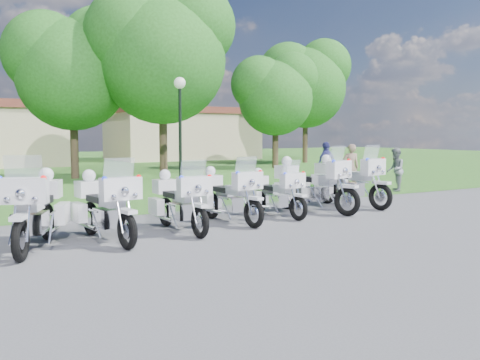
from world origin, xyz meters
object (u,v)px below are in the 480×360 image
motorcycle_1 (37,209)px  motorcycle_7 (348,180)px  lamp_post (180,105)px  motorcycle_5 (274,192)px  motorcycle_4 (228,195)px  bystander_b (395,170)px  motorcycle_2 (104,206)px  bystander_a (351,168)px  motorcycle_6 (311,184)px  motorcycle_3 (179,201)px  bystander_c (326,165)px

motorcycle_1 → motorcycle_7: 8.78m
motorcycle_1 → motorcycle_7: (8.66, 1.44, 0.02)m
motorcycle_1 → lamp_post: 11.10m
motorcycle_5 → lamp_post: size_ratio=0.51×
motorcycle_7 → motorcycle_1: bearing=-1.0°
motorcycle_4 → bystander_b: 8.85m
motorcycle_2 → bystander_a: bearing=-163.0°
motorcycle_6 → motorcycle_7: motorcycle_6 is taller
motorcycle_7 → motorcycle_4: bearing=-0.9°
motorcycle_1 → motorcycle_4: size_ratio=1.04×
motorcycle_3 → bystander_a: 9.57m
motorcycle_2 → motorcycle_7: (7.41, 1.39, 0.05)m
motorcycle_5 → bystander_a: size_ratio=1.27×
motorcycle_4 → motorcycle_1: bearing=2.6°
motorcycle_1 → motorcycle_4: (4.34, 0.72, -0.07)m
motorcycle_6 → bystander_b: motorcycle_6 is taller
lamp_post → bystander_a: lamp_post is taller
motorcycle_5 → motorcycle_1: bearing=3.7°
bystander_b → motorcycle_3: bearing=-25.4°
motorcycle_7 → bystander_b: (4.08, 2.10, 0.04)m
bystander_a → bystander_c: bearing=-69.6°
motorcycle_3 → bystander_b: bystander_b is taller
motorcycle_1 → lamp_post: size_ratio=0.58×
motorcycle_1 → bystander_c: 12.98m
motorcycle_6 → bystander_a: bearing=-159.6°
motorcycle_4 → bystander_c: (7.20, 5.20, 0.22)m
motorcycle_4 → motorcycle_3: bearing=10.1°
motorcycle_3 → motorcycle_6: bearing=-170.3°
lamp_post → motorcycle_4: bearing=-106.2°
motorcycle_4 → motorcycle_7: size_ratio=0.89×
motorcycle_3 → motorcycle_4: (1.43, 0.44, 0.01)m
motorcycle_3 → motorcycle_4: 1.49m
motorcycle_7 → motorcycle_3: bearing=1.0°
bystander_c → motorcycle_7: bearing=44.5°
bystander_a → motorcycle_7: bearing=69.2°
bystander_a → bystander_c: size_ratio=0.96×
motorcycle_3 → bystander_b: bearing=-163.1°
motorcycle_3 → motorcycle_5: (2.90, 0.69, -0.05)m
bystander_a → motorcycle_2: bearing=45.6°
motorcycle_3 → bystander_a: bearing=-155.3°
motorcycle_4 → bystander_a: bearing=-159.0°
lamp_post → bystander_b: size_ratio=2.70×
bystander_a → lamp_post: bearing=-17.7°
motorcycle_2 → bystander_a: size_ratio=1.45×
motorcycle_7 → motorcycle_6: bearing=1.7°
bystander_b → motorcycle_7: bearing=-16.5°
motorcycle_7 → lamp_post: size_ratio=0.62×
motorcycle_3 → bystander_b: size_ratio=1.49×
motorcycle_4 → lamp_post: (2.27, 7.85, 2.50)m
motorcycle_5 → bystander_b: bystander_b is taller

